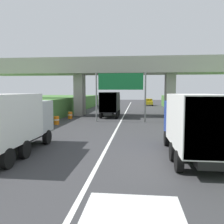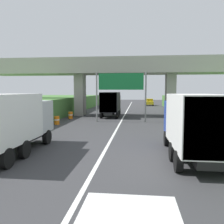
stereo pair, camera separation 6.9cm
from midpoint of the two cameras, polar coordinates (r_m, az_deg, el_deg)
The scene contains 11 objects.
lane_centre_stripe at distance 26.97m, azimuth 1.97°, elevation -2.51°, with size 0.20×97.84×0.01m, color white.
overpass_bridge at distance 34.05m, azimuth 2.89°, elevation 9.66°, with size 40.00×4.80×8.25m.
overhead_highway_sign at distance 27.10m, azimuth 2.05°, elevation 6.60°, with size 5.88×0.18×5.75m.
truck_black at distance 32.86m, azimuth -0.39°, elevation 2.24°, with size 2.44×7.30×3.44m.
truck_blue at distance 13.07m, azimuth 18.97°, elevation -2.44°, with size 2.44×7.30×3.44m.
truck_silver at distance 14.22m, azimuth -23.72°, elevation -2.01°, with size 2.44×7.30×3.44m.
car_yellow at distance 58.83m, azimuth 8.98°, elevation 2.41°, with size 1.86×4.10×1.72m.
construction_barrel_2 at distance 16.24m, azimuth -25.41°, elevation -6.50°, with size 0.57×0.57×0.90m.
construction_barrel_3 at distance 20.91m, azimuth -18.23°, elevation -3.75°, with size 0.57×0.57×0.90m.
construction_barrel_4 at distance 25.78m, azimuth -13.51°, elevation -1.99°, with size 0.57×0.57×0.90m.
construction_barrel_5 at distance 30.78m, azimuth -10.27°, elevation -0.79°, with size 0.57×0.57×0.90m.
Camera 1 is at (1.88, 2.25, 3.60)m, focal length 37.35 mm.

